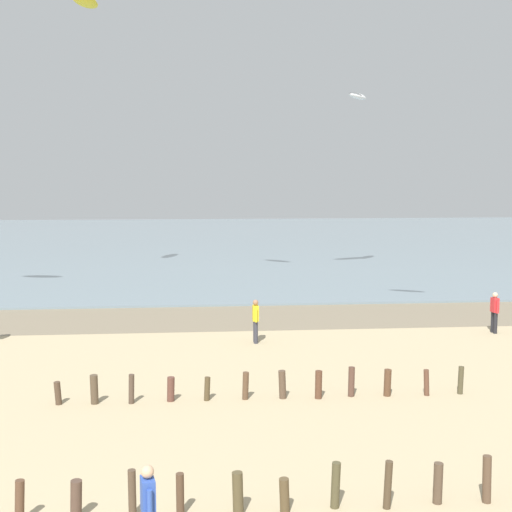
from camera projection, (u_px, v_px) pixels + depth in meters
The scene contains 9 objects.
wet_sand_strip at pixel (149, 319), 31.17m from camera, with size 120.00×5.58×0.01m, color #84755B.
sea at pixel (175, 241), 68.56m from camera, with size 160.00×70.00×0.10m, color gray.
groyne_near at pixel (410, 485), 13.45m from camera, with size 17.20×0.35×0.99m.
groyne_mid at pixel (260, 386), 19.94m from camera, with size 12.01×0.34×0.89m.
person_mid_beach at pixel (495, 311), 28.36m from camera, with size 0.24×0.57×1.71m.
person_by_waterline at pixel (148, 511), 11.42m from camera, with size 0.29×0.56×1.71m.
person_left_flank at pixel (256, 320), 26.66m from camera, with size 0.23×0.57×1.71m.
kite_aloft_4 at pixel (357, 96), 44.47m from camera, with size 2.41×0.77×0.38m, color white.
kite_aloft_6 at pixel (85, 1), 40.87m from camera, with size 2.97×0.95×0.47m, color yellow.
Camera 1 is at (2.21, -9.14, 6.45)m, focal length 48.11 mm.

